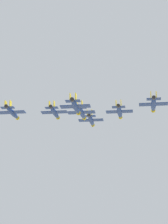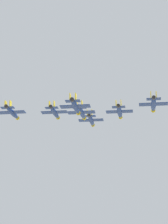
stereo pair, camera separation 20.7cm
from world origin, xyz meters
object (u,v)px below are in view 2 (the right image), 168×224
jet_left_outer (12,113)px  jet_right_outer (153,104)px  jet_trailing (76,107)px  jet_right_wingman (120,112)px  jet_lead (91,120)px  jet_slot_rear (82,113)px  jet_left_wingman (55,112)px

jet_left_outer → jet_right_outer: 54.39m
jet_right_outer → jet_trailing: bearing=120.3°
jet_right_outer → jet_trailing: size_ratio=1.03×
jet_right_wingman → jet_right_outer: 21.17m
jet_lead → jet_trailing: bearing=179.6°
jet_left_outer → jet_right_outer: size_ratio=0.98×
jet_right_wingman → jet_trailing: bearing=156.9°
jet_left_outer → jet_slot_rear: size_ratio=1.01×
jet_right_outer → jet_slot_rear: jet_right_outer is taller
jet_left_outer → jet_lead: bearing=-39.4°
jet_lead → jet_left_wingman: 21.01m
jet_left_wingman → jet_slot_rear: (-7.45, 19.63, -5.68)m
jet_right_outer → jet_left_outer: bearing=89.8°
jet_lead → jet_slot_rear: jet_lead is taller
jet_lead → jet_slot_rear: size_ratio=1.06×
jet_trailing → jet_left_wingman: bearing=23.0°
jet_left_wingman → jet_right_wingman: 27.20m
jet_left_outer → jet_trailing: 31.80m
jet_right_wingman → jet_slot_rear: (18.17, 10.52, -4.83)m
jet_slot_rear → jet_trailing: jet_slot_rear is taller
jet_left_wingman → jet_right_outer: bearing=-111.1°
jet_left_wingman → jet_left_outer: jet_left_wingman is taller
jet_left_wingman → jet_right_outer: (-33.07, 28.74, -3.56)m
jet_right_wingman → jet_trailing: size_ratio=1.05×
jet_left_wingman → jet_slot_rear: 21.75m
jet_right_wingman → jet_slot_rear: bearing=139.6°
jet_right_wingman → jet_slot_rear: jet_right_wingman is taller
jet_slot_rear → jet_trailing: (5.36, 15.07, -2.87)m
jet_left_wingman → jet_trailing: 35.80m
jet_left_wingman → jet_slot_rear: bearing=-139.3°
jet_lead → jet_right_wingman: bearing=-140.0°
jet_right_wingman → jet_left_outer: (43.79, 1.41, -3.69)m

